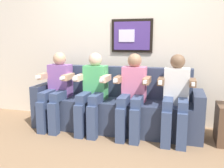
% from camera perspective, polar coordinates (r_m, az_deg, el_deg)
% --- Properties ---
extents(ground_plane, '(6.24, 6.24, 0.00)m').
position_cam_1_polar(ground_plane, '(3.33, -0.73, -12.40)').
color(ground_plane, '#8C6B4C').
extents(back_wall_assembly, '(4.80, 0.10, 2.60)m').
position_cam_1_polar(back_wall_assembly, '(3.80, 2.64, 10.57)').
color(back_wall_assembly, beige).
rests_on(back_wall_assembly, ground_plane).
extents(couch, '(2.40, 0.58, 0.90)m').
position_cam_1_polar(couch, '(3.52, 0.80, -5.72)').
color(couch, '#333D56').
rests_on(couch, ground_plane).
extents(person_leftmost, '(0.46, 0.56, 1.11)m').
position_cam_1_polar(person_leftmost, '(3.61, -12.97, -0.78)').
color(person_leftmost, '#8C59A5').
rests_on(person_leftmost, ground_plane).
extents(person_left_center, '(0.46, 0.56, 1.11)m').
position_cam_1_polar(person_left_center, '(3.38, -4.56, -1.31)').
color(person_left_center, '#4CB266').
rests_on(person_left_center, ground_plane).
extents(person_right_center, '(0.46, 0.56, 1.11)m').
position_cam_1_polar(person_right_center, '(3.23, 4.86, -1.87)').
color(person_right_center, pink).
rests_on(person_right_center, ground_plane).
extents(person_rightmost, '(0.46, 0.56, 1.11)m').
position_cam_1_polar(person_rightmost, '(3.17, 14.91, -2.40)').
color(person_rightmost, white).
rests_on(person_rightmost, ground_plane).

